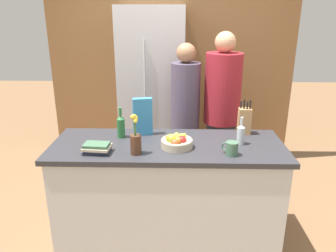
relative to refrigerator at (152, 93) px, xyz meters
name	(u,v)px	position (x,y,z in m)	size (l,w,h in m)	color
ground_plane	(168,239)	(0.22, -1.40, -0.99)	(14.00, 14.00, 0.00)	brown
kitchen_island	(168,194)	(0.22, -1.40, -0.53)	(1.85, 0.70, 0.91)	silver
back_wall_wood	(171,63)	(0.22, 0.36, 0.31)	(3.05, 0.12, 2.60)	brown
refrigerator	(152,93)	(0.00, 0.00, 0.00)	(0.75, 0.62, 1.98)	#B7B7BC
fruit_bowl	(176,142)	(0.29, -1.48, -0.03)	(0.25, 0.25, 0.11)	tan
knife_block	(244,121)	(0.87, -1.15, 0.04)	(0.10, 0.09, 0.30)	#A87A4C
flower_vase	(136,140)	(-0.01, -1.60, 0.03)	(0.08, 0.08, 0.31)	#4C2D1E
cereal_box	(143,117)	(0.00, -1.20, 0.08)	(0.17, 0.09, 0.32)	teal
coffee_mug	(231,148)	(0.69, -1.61, -0.03)	(0.12, 0.10, 0.10)	#42664C
book_stack	(97,148)	(-0.30, -1.59, -0.04)	(0.21, 0.17, 0.07)	#2D334C
bottle_oil	(241,134)	(0.80, -1.39, 0.01)	(0.06, 0.06, 0.22)	#B2BCC1
bottle_vinegar	(121,126)	(-0.17, -1.27, 0.02)	(0.07, 0.07, 0.26)	#286633
person_at_sink	(185,113)	(0.38, -0.62, -0.06)	(0.29, 0.29, 1.63)	#383842
person_in_blue	(222,109)	(0.75, -0.61, -0.01)	(0.36, 0.36, 1.74)	#383842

